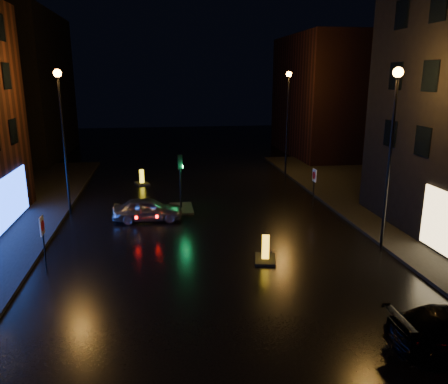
{
  "coord_description": "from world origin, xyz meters",
  "views": [
    {
      "loc": [
        -2.43,
        -11.97,
        7.98
      ],
      "look_at": [
        0.48,
        7.34,
        2.8
      ],
      "focal_mm": 35.0,
      "sensor_mm": 36.0,
      "label": 1
    }
  ],
  "objects": [
    {
      "name": "bollard_far",
      "position": [
        -3.81,
        21.03,
        0.25
      ],
      "size": [
        1.23,
        1.5,
        1.13
      ],
      "rotation": [
        0.0,
        0.0,
        0.33
      ],
      "color": "black",
      "rests_on": "ground"
    },
    {
      "name": "street_lamp_rfar",
      "position": [
        7.8,
        22.0,
        5.56
      ],
      "size": [
        0.44,
        0.44,
        8.37
      ],
      "color": "black",
      "rests_on": "ground"
    },
    {
      "name": "building_far_right",
      "position": [
        15.0,
        32.0,
        6.0
      ],
      "size": [
        8.0,
        14.0,
        12.0
      ],
      "primitive_type": "cube",
      "color": "black",
      "rests_on": "ground"
    },
    {
      "name": "road_sign_left",
      "position": [
        -7.35,
        6.06,
        1.79
      ],
      "size": [
        0.08,
        0.58,
        2.39
      ],
      "rotation": [
        0.0,
        0.0,
        0.01
      ],
      "color": "black",
      "rests_on": "ground"
    },
    {
      "name": "road_sign_right",
      "position": [
        7.07,
        13.35,
        1.82
      ],
      "size": [
        0.08,
        0.59,
        2.44
      ],
      "rotation": [
        0.0,
        0.0,
        3.15
      ],
      "color": "black",
      "rests_on": "ground"
    },
    {
      "name": "ground",
      "position": [
        0.0,
        0.0,
        0.0
      ],
      "size": [
        120.0,
        120.0,
        0.0
      ],
      "primitive_type": "plane",
      "color": "black",
      "rests_on": "ground"
    },
    {
      "name": "street_lamp_rnear",
      "position": [
        7.8,
        6.0,
        5.56
      ],
      "size": [
        0.44,
        0.44,
        8.37
      ],
      "color": "black",
      "rests_on": "ground"
    },
    {
      "name": "bollard_near",
      "position": [
        2.1,
        5.66,
        0.26
      ],
      "size": [
        1.18,
        1.52,
        1.19
      ],
      "rotation": [
        0.0,
        0.0,
        -0.22
      ],
      "color": "black",
      "rests_on": "ground"
    },
    {
      "name": "silver_hatchback",
      "position": [
        -3.19,
        12.17,
        0.66
      ],
      "size": [
        3.95,
        1.68,
        1.33
      ],
      "primitive_type": "imported",
      "rotation": [
        0.0,
        0.0,
        1.54
      ],
      "color": "#A0A3A8",
      "rests_on": "ground"
    },
    {
      "name": "street_lamp_lfar",
      "position": [
        -7.8,
        14.0,
        5.56
      ],
      "size": [
        0.44,
        0.44,
        8.37
      ],
      "color": "black",
      "rests_on": "ground"
    },
    {
      "name": "traffic_signal",
      "position": [
        -1.2,
        14.0,
        0.5
      ],
      "size": [
        1.4,
        2.4,
        3.45
      ],
      "color": "black",
      "rests_on": "ground"
    },
    {
      "name": "building_far_left",
      "position": [
        -16.0,
        35.0,
        7.0
      ],
      "size": [
        8.0,
        16.0,
        14.0
      ],
      "primitive_type": "cube",
      "color": "black",
      "rests_on": "ground"
    }
  ]
}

